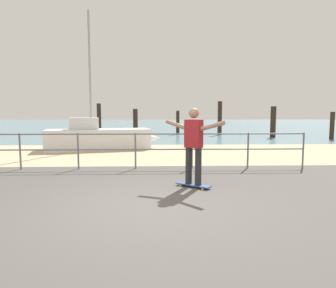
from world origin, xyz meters
The scene contains 13 objects.
ground_plane centered at (0.00, -1.00, 0.00)m, with size 24.00×10.00×0.04m, color #514C49.
beach_strip centered at (0.00, 7.00, 0.00)m, with size 24.00×6.00×0.04m, color tan.
sea_surface centered at (0.00, 35.00, 0.00)m, with size 72.00×50.00×0.04m, color slate.
railing_fence centered at (-1.97, 3.60, 0.70)m, with size 13.05×0.05×1.05m.
sailboat centered at (-2.13, 8.31, 0.53)m, with size 5.07×2.37×5.85m.
skateboard centered at (1.06, 1.39, 0.07)m, with size 0.75×0.65×0.08m.
skateboarder centered at (1.06, 1.39, 1.02)m, with size 1.19×0.96×1.65m.
groyne_post_0 centered at (-4.22, 18.70, 1.14)m, with size 0.32×0.32×2.29m, color #332319.
groyne_post_1 centered at (-1.24, 16.07, 0.93)m, with size 0.32×0.32×1.85m, color #332319.
groyne_post_2 centered at (1.73, 16.94, 0.87)m, with size 0.24×0.24×1.73m, color #332319.
groyne_post_3 centered at (4.71, 16.64, 1.20)m, with size 0.30×0.30×2.40m, color #332319.
groyne_post_4 centered at (7.69, 14.33, 1.00)m, with size 0.35×0.35×2.00m, color #332319.
groyne_post_5 centered at (10.67, 12.79, 0.83)m, with size 0.26×0.26×1.65m, color #332319.
Camera 1 is at (0.29, -5.12, 1.65)m, focal length 32.79 mm.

